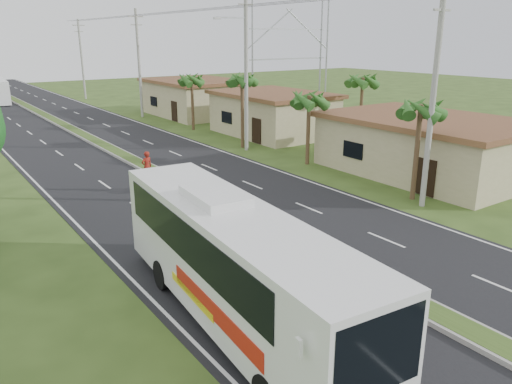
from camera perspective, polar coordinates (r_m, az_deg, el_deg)
ground at (r=19.56m, az=7.85°, el=-7.76°), size 180.00×180.00×0.00m
road_asphalt at (r=36.00m, az=-14.22°, el=3.58°), size 14.00×160.00×0.02m
median_strip at (r=35.98m, az=-14.23°, el=3.72°), size 1.20×160.00×0.18m
lane_edge_left at (r=34.31m, az=-24.67°, el=1.82°), size 0.12×160.00×0.01m
lane_edge_right at (r=38.80m, az=-4.96°, el=5.00°), size 0.12×160.00×0.01m
shop_near at (r=32.94m, az=18.98°, el=5.07°), size 8.60×12.60×3.52m
shop_mid at (r=44.08m, az=1.96°, el=8.99°), size 7.60×10.60×3.67m
shop_far at (r=55.80m, az=-6.86°, el=10.71°), size 8.60×11.60×3.82m
palm_verge_a at (r=26.73m, az=18.32°, el=8.94°), size 2.40×2.40×5.45m
palm_verge_b at (r=33.17m, az=6.09°, el=10.51°), size 2.40×2.40×5.05m
palm_verge_c at (r=38.29m, az=-1.61°, el=12.65°), size 2.40×2.40×5.85m
palm_verge_d at (r=46.32m, az=-7.38°, el=12.62°), size 2.40×2.40×5.25m
palm_behind_shop at (r=40.87m, az=12.10°, el=12.31°), size 2.40×2.40×5.65m
utility_pole_a at (r=25.63m, az=19.62°, el=10.60°), size 1.60×0.28×11.00m
utility_pole_b at (r=37.20m, az=-1.18°, el=14.27°), size 3.20×0.28×12.00m
utility_pole_c at (r=54.97m, az=-13.23°, el=14.21°), size 1.60×0.28×11.00m
utility_pole_d at (r=73.87m, az=-19.30°, el=14.20°), size 1.60×0.28×10.50m
billboard_lattice at (r=54.86m, az=3.75°, el=15.81°), size 10.18×1.18×12.07m
coach_bus_main at (r=14.58m, az=-2.63°, el=-7.56°), size 3.46×12.01×3.83m
motorcyclist at (r=28.22m, az=-12.28°, el=1.69°), size 1.76×0.74×2.27m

